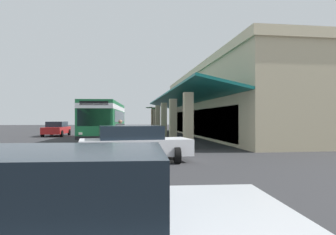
{
  "coord_description": "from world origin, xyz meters",
  "views": [
    {
      "loc": [
        30.6,
        1.37,
        1.74
      ],
      "look_at": [
        7.98,
        4.51,
        1.85
      ],
      "focal_mm": 32.22,
      "sensor_mm": 36.0,
      "label": 1
    }
  ],
  "objects_px": {
    "parked_sedan_red": "(57,129)",
    "potted_palm": "(152,126)",
    "parked_sedan_silver": "(40,231)",
    "parked_sedan_white": "(134,143)",
    "pedestrian": "(120,133)",
    "transit_bus": "(105,118)"
  },
  "relations": [
    {
      "from": "parked_sedan_red",
      "to": "parked_sedan_silver",
      "type": "relative_size",
      "value": 1.0
    },
    {
      "from": "parked_sedan_white",
      "to": "potted_palm",
      "type": "height_order",
      "value": "potted_palm"
    },
    {
      "from": "pedestrian",
      "to": "potted_palm",
      "type": "distance_m",
      "value": 18.99
    },
    {
      "from": "parked_sedan_red",
      "to": "potted_palm",
      "type": "relative_size",
      "value": 1.39
    },
    {
      "from": "transit_bus",
      "to": "parked_sedan_silver",
      "type": "relative_size",
      "value": 2.52
    },
    {
      "from": "parked_sedan_silver",
      "to": "transit_bus",
      "type": "bearing_deg",
      "value": -177.4
    },
    {
      "from": "parked_sedan_silver",
      "to": "potted_palm",
      "type": "xyz_separation_m",
      "value": [
        -33.47,
        3.81,
        0.13
      ]
    },
    {
      "from": "parked_sedan_red",
      "to": "potted_palm",
      "type": "bearing_deg",
      "value": 114.2
    },
    {
      "from": "pedestrian",
      "to": "parked_sedan_silver",
      "type": "bearing_deg",
      "value": -1.58
    },
    {
      "from": "parked_sedan_white",
      "to": "parked_sedan_silver",
      "type": "relative_size",
      "value": 1.02
    },
    {
      "from": "parked_sedan_silver",
      "to": "potted_palm",
      "type": "distance_m",
      "value": 33.69
    },
    {
      "from": "parked_sedan_red",
      "to": "potted_palm",
      "type": "xyz_separation_m",
      "value": [
        -4.52,
        10.05,
        0.13
      ]
    },
    {
      "from": "transit_bus",
      "to": "pedestrian",
      "type": "bearing_deg",
      "value": 9.43
    },
    {
      "from": "parked_sedan_white",
      "to": "pedestrian",
      "type": "xyz_separation_m",
      "value": [
        -5.32,
        -0.67,
        0.2
      ]
    },
    {
      "from": "parked_sedan_red",
      "to": "parked_sedan_white",
      "type": "bearing_deg",
      "value": 20.58
    },
    {
      "from": "transit_bus",
      "to": "parked_sedan_red",
      "type": "xyz_separation_m",
      "value": [
        -5.23,
        -5.17,
        -1.1
      ]
    },
    {
      "from": "pedestrian",
      "to": "potted_palm",
      "type": "relative_size",
      "value": 0.52
    },
    {
      "from": "pedestrian",
      "to": "parked_sedan_white",
      "type": "bearing_deg",
      "value": 7.15
    },
    {
      "from": "parked_sedan_red",
      "to": "potted_palm",
      "type": "height_order",
      "value": "potted_palm"
    },
    {
      "from": "pedestrian",
      "to": "potted_palm",
      "type": "xyz_separation_m",
      "value": [
        -18.69,
        3.4,
        -0.07
      ]
    },
    {
      "from": "transit_bus",
      "to": "parked_sedan_silver",
      "type": "bearing_deg",
      "value": 2.6
    },
    {
      "from": "parked_sedan_white",
      "to": "parked_sedan_red",
      "type": "bearing_deg",
      "value": -159.42
    }
  ]
}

